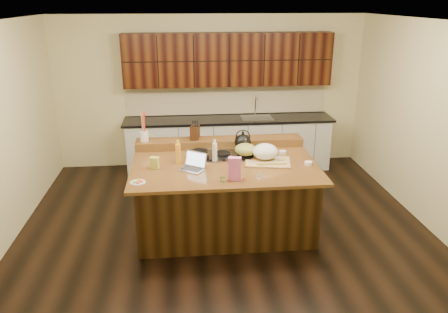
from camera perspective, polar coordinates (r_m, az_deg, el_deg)
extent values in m
cube|color=black|center=(6.08, 0.05, -9.10)|extent=(5.50, 5.00, 0.01)
cube|color=silver|center=(5.32, 0.06, 17.35)|extent=(5.50, 5.00, 0.01)
cube|color=beige|center=(7.97, -1.78, 8.41)|extent=(5.50, 0.01, 2.70)
cube|color=beige|center=(3.25, 4.56, -9.59)|extent=(5.50, 0.01, 2.70)
cube|color=beige|center=(6.43, 25.35, 3.62)|extent=(0.01, 5.00, 2.70)
cube|color=black|center=(5.88, 0.05, -5.30)|extent=(2.22, 1.42, 0.88)
cube|color=black|center=(5.69, 0.05, -1.12)|extent=(2.40, 1.60, 0.04)
cube|color=black|center=(6.32, -0.59, 1.84)|extent=(2.40, 0.30, 0.12)
cube|color=gray|center=(5.96, -0.24, 0.14)|extent=(0.92, 0.52, 0.02)
cylinder|color=black|center=(6.06, -3.18, 0.66)|extent=(0.22, 0.22, 0.03)
cylinder|color=black|center=(6.11, 2.44, 0.85)|extent=(0.22, 0.22, 0.03)
cylinder|color=black|center=(5.82, -3.06, -0.18)|extent=(0.22, 0.22, 0.03)
cylinder|color=black|center=(5.87, 2.80, 0.02)|extent=(0.22, 0.22, 0.03)
cylinder|color=black|center=(5.96, -0.24, 0.34)|extent=(0.22, 0.22, 0.03)
cube|color=silver|center=(7.91, 0.63, 1.56)|extent=(3.60, 0.62, 0.90)
cube|color=black|center=(7.77, 0.64, 4.85)|extent=(3.70, 0.66, 0.04)
cube|color=gray|center=(7.84, 4.30, 5.04)|extent=(0.55, 0.42, 0.01)
cylinder|color=gray|center=(7.96, 4.11, 6.66)|extent=(0.02, 0.02, 0.36)
cube|color=black|center=(7.71, 0.55, 12.55)|extent=(3.60, 0.34, 0.90)
cube|color=beige|center=(8.00, 0.41, 7.37)|extent=(3.60, 0.03, 0.50)
ellipsoid|color=black|center=(6.07, 2.46, 1.93)|extent=(0.25, 0.25, 0.21)
ellipsoid|color=olive|center=(5.84, 2.81, 0.92)|extent=(0.30, 0.30, 0.16)
cube|color=#B7B7BC|center=(5.48, -4.24, -1.72)|extent=(0.37, 0.34, 0.01)
cube|color=black|center=(5.48, -4.25, -1.63)|extent=(0.28, 0.25, 0.00)
cube|color=#B7B7BC|center=(5.53, -3.68, -0.34)|extent=(0.29, 0.22, 0.20)
cube|color=silver|center=(5.52, -3.71, -0.36)|extent=(0.25, 0.20, 0.17)
cylinder|color=#F79E2B|center=(5.68, -5.99, 0.37)|extent=(0.08, 0.08, 0.27)
cylinder|color=silver|center=(5.73, -1.22, 0.56)|extent=(0.07, 0.07, 0.25)
cube|color=tan|center=(5.73, 5.74, -0.72)|extent=(0.65, 0.52, 0.03)
ellipsoid|color=white|center=(5.76, 5.42, 0.64)|extent=(0.33, 0.33, 0.21)
cube|color=#EDD872|center=(5.58, 4.97, -0.97)|extent=(0.13, 0.03, 0.03)
cube|color=#EDD872|center=(5.60, 6.23, -0.92)|extent=(0.13, 0.03, 0.03)
cube|color=#EDD872|center=(5.63, 7.48, -0.87)|extent=(0.13, 0.03, 0.03)
cylinder|color=gray|center=(5.73, 7.02, -0.57)|extent=(0.22, 0.09, 0.01)
cylinder|color=white|center=(5.73, 10.95, -0.89)|extent=(0.10, 0.10, 0.04)
cylinder|color=white|center=(5.84, 6.80, -0.27)|extent=(0.13, 0.13, 0.04)
cylinder|color=white|center=(6.08, 7.66, 0.54)|extent=(0.10, 0.10, 0.04)
cylinder|color=#996B3F|center=(5.98, 5.69, 0.49)|extent=(0.25, 0.25, 0.09)
cone|color=silver|center=(5.28, 4.52, -2.26)|extent=(0.08, 0.08, 0.07)
cube|color=pink|center=(5.13, 1.41, -1.61)|extent=(0.16, 0.11, 0.28)
cylinder|color=white|center=(5.20, -11.18, -3.34)|extent=(0.19, 0.19, 0.01)
cube|color=gold|center=(5.56, -9.07, -0.85)|extent=(0.13, 0.11, 0.15)
cylinder|color=white|center=(6.28, -10.37, 2.63)|extent=(0.13, 0.13, 0.14)
cube|color=black|center=(6.25, -3.81, 3.15)|extent=(0.15, 0.19, 0.21)
ellipsoid|color=red|center=(5.33, 1.45, -2.31)|extent=(0.02, 0.02, 0.02)
ellipsoid|color=#198C26|center=(5.20, 1.40, -2.90)|extent=(0.02, 0.02, 0.02)
ellipsoid|color=red|center=(5.19, 1.15, -2.94)|extent=(0.02, 0.02, 0.02)
ellipsoid|color=#198C26|center=(5.11, -0.07, -3.31)|extent=(0.02, 0.02, 0.02)
ellipsoid|color=red|center=(5.33, 0.99, -2.29)|extent=(0.02, 0.02, 0.02)
ellipsoid|color=#198C26|center=(5.14, -0.40, -3.18)|extent=(0.02, 0.02, 0.02)
ellipsoid|color=red|center=(5.20, 2.61, -2.92)|extent=(0.02, 0.02, 0.02)
ellipsoid|color=#198C26|center=(5.23, -0.37, -2.75)|extent=(0.02, 0.02, 0.02)
ellipsoid|color=red|center=(5.13, 0.76, -3.21)|extent=(0.02, 0.02, 0.02)
ellipsoid|color=#198C26|center=(5.16, 0.46, -3.07)|extent=(0.02, 0.02, 0.02)
ellipsoid|color=red|center=(5.33, 0.84, -2.32)|extent=(0.02, 0.02, 0.02)
ellipsoid|color=#198C26|center=(5.25, 0.02, -2.66)|extent=(0.02, 0.02, 0.02)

